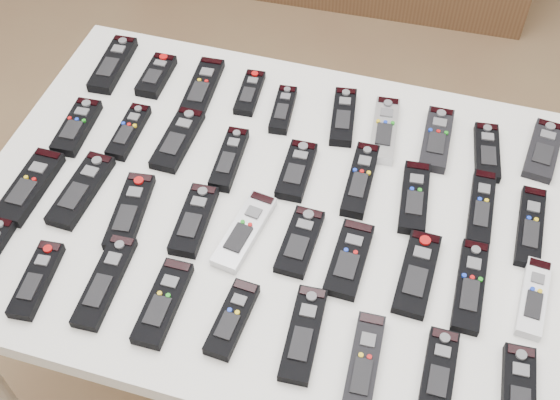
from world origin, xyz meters
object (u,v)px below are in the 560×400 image
(remote_0, at_px, (113,64))
(remote_6, at_px, (384,130))
(remote_20, at_px, (81,190))
(remote_33, at_px, (232,319))
(remote_37, at_px, (519,393))
(remote_18, at_px, (530,227))
(remote_3, at_px, (250,93))
(remote_25, at_px, (349,259))
(remote_35, at_px, (363,365))
(remote_14, at_px, (297,170))
(remote_31, at_px, (105,281))
(remote_21, at_px, (130,211))
(remote_32, at_px, (163,303))
(remote_13, at_px, (229,159))
(remote_9, at_px, (543,150))
(remote_19, at_px, (30,187))
(remote_11, at_px, (129,132))
(remote_17, at_px, (481,208))
(remote_27, at_px, (470,286))
(remote_28, at_px, (534,298))
(remote_2, at_px, (202,88))
(remote_16, at_px, (414,198))
(remote_10, at_px, (77,127))
(remote_30, at_px, (37,280))
(remote_4, at_px, (283,110))
(remote_24, at_px, (300,241))
(remote_23, at_px, (244,231))
(remote_22, at_px, (194,220))
(remote_36, at_px, (439,372))
(remote_15, at_px, (360,180))
(remote_7, at_px, (437,139))
(remote_26, at_px, (417,273))
(remote_5, at_px, (343,117))
(remote_12, at_px, (178,139))
(remote_8, at_px, (487,152))
(remote_1, at_px, (156,76))
(remote_34, at_px, (303,334))

(remote_0, height_order, remote_6, same)
(remote_20, relative_size, remote_33, 1.26)
(remote_37, bearing_deg, remote_18, 87.20)
(remote_3, xyz_separation_m, remote_20, (-0.24, -0.38, 0.00))
(remote_20, xyz_separation_m, remote_25, (0.57, -0.01, 0.00))
(remote_35, bearing_deg, remote_20, 158.40)
(remote_14, height_order, remote_31, remote_14)
(remote_21, height_order, remote_32, remote_32)
(remote_35, bearing_deg, remote_21, 156.69)
(remote_6, distance_m, remote_13, 0.35)
(remote_9, height_order, remote_19, remote_19)
(remote_11, xyz_separation_m, remote_37, (0.87, -0.38, 0.00))
(remote_17, distance_m, remote_27, 0.19)
(remote_28, bearing_deg, remote_19, -174.91)
(remote_0, distance_m, remote_2, 0.24)
(remote_16, relative_size, remote_27, 0.90)
(remote_10, xyz_separation_m, remote_30, (0.11, -0.38, -0.00))
(remote_4, distance_m, remote_24, 0.37)
(remote_23, xyz_separation_m, remote_27, (0.44, -0.00, -0.00))
(remote_32, bearing_deg, remote_22, 93.24)
(remote_0, distance_m, remote_24, 0.68)
(remote_23, relative_size, remote_36, 1.20)
(remote_2, bearing_deg, remote_15, -26.93)
(remote_27, bearing_deg, remote_19, -179.44)
(remote_35, bearing_deg, remote_15, 100.30)
(remote_21, bearing_deg, remote_20, 161.40)
(remote_7, distance_m, remote_18, 0.28)
(remote_20, relative_size, remote_36, 1.22)
(remote_16, distance_m, remote_26, 0.18)
(remote_5, bearing_deg, remote_12, -161.49)
(remote_20, distance_m, remote_26, 0.70)
(remote_14, height_order, remote_36, same)
(remote_2, relative_size, remote_7, 1.08)
(remote_7, xyz_separation_m, remote_8, (0.11, -0.01, -0.00))
(remote_25, bearing_deg, remote_22, -179.69)
(remote_18, bearing_deg, remote_26, -137.98)
(remote_26, height_order, remote_33, remote_33)
(remote_22, bearing_deg, remote_8, 29.48)
(remote_10, relative_size, remote_14, 1.05)
(remote_6, distance_m, remote_16, 0.20)
(remote_33, distance_m, remote_35, 0.24)
(remote_1, bearing_deg, remote_31, -77.98)
(remote_11, bearing_deg, remote_3, 40.83)
(remote_10, bearing_deg, remote_0, 90.01)
(remote_9, relative_size, remote_10, 1.06)
(remote_22, height_order, remote_34, remote_22)
(remote_26, bearing_deg, remote_15, 129.46)
(remote_22, bearing_deg, remote_21, -177.36)
(remote_6, height_order, remote_12, remote_6)
(remote_4, relative_size, remote_10, 0.87)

